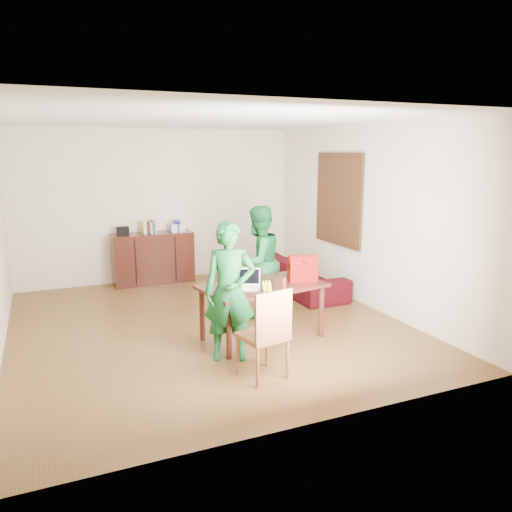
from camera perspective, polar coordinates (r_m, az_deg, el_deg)
name	(u,v)px	position (r m, az deg, el deg)	size (l,w,h in m)	color
room	(204,228)	(6.67, -5.99, 3.17)	(5.20, 5.70, 2.90)	#482B12
table	(262,291)	(6.18, 0.74, -4.02)	(1.61, 1.06, 0.70)	black
chair	(263,352)	(5.24, 0.85, -10.88)	(0.51, 0.50, 0.97)	brown
person_near	(230,292)	(5.55, -3.02, -4.07)	(0.57, 0.38, 1.57)	#125223
person_far	(258,262)	(6.98, 0.26, -0.69)	(0.77, 0.60, 1.58)	#145C28
laptop	(247,285)	(5.97, -1.05, -3.33)	(0.37, 0.33, 0.22)	white
bananas	(267,290)	(5.79, 1.25, -3.96)	(0.15, 0.10, 0.06)	gold
bottle	(284,283)	(5.90, 3.20, -3.10)	(0.06, 0.06, 0.17)	#5F2115
red_bag	(302,271)	(6.33, 5.32, -1.68)	(0.35, 0.21, 0.26)	#6E0907
sofa	(301,275)	(8.37, 5.22, -2.22)	(1.91, 0.75, 0.56)	#33060B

